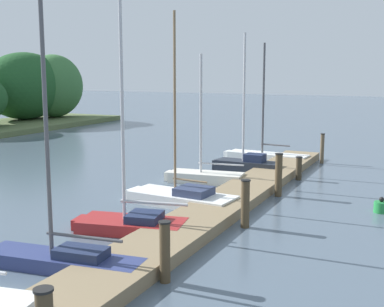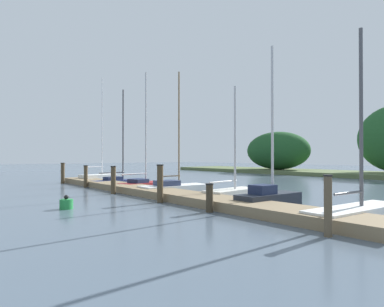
{
  "view_description": "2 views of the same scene",
  "coord_description": "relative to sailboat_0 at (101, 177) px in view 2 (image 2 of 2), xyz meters",
  "views": [
    {
      "loc": [
        -15.88,
        7.8,
        4.68
      ],
      "look_at": [
        1.34,
        15.92,
        1.57
      ],
      "focal_mm": 48.21,
      "sensor_mm": 36.0,
      "label": 1
    },
    {
      "loc": [
        14.24,
        5.16,
        1.96
      ],
      "look_at": [
        0.42,
        16.29,
        2.13
      ],
      "focal_mm": 30.62,
      "sensor_mm": 36.0,
      "label": 2
    }
  ],
  "objects": [
    {
      "name": "channel_buoy_0",
      "position": [
        11.57,
        -6.35,
        -0.16
      ],
      "size": [
        0.48,
        0.48,
        0.53
      ],
      "color": "#23843D",
      "rests_on": "ground"
    },
    {
      "name": "mooring_piling_5",
      "position": [
        19.91,
        -2.74,
        0.41
      ],
      "size": [
        0.22,
        0.22,
        1.52
      ],
      "color": "brown",
      "rests_on": "ground"
    },
    {
      "name": "sailboat_4",
      "position": [
        13.26,
        0.88,
        -0.06
      ],
      "size": [
        1.47,
        3.39,
        5.32
      ],
      "rotation": [
        0.0,
        0.0,
        1.69
      ],
      "color": "silver",
      "rests_on": "ground"
    },
    {
      "name": "mooring_piling_0",
      "position": [
        -0.55,
        -2.72,
        0.4
      ],
      "size": [
        0.31,
        0.31,
        1.51
      ],
      "color": "#4C3D28",
      "rests_on": "ground"
    },
    {
      "name": "mooring_piling_1",
      "position": [
        3.52,
        -2.55,
        0.35
      ],
      "size": [
        0.28,
        0.28,
        1.4
      ],
      "color": "#4C3D28",
      "rests_on": "ground"
    },
    {
      "name": "mooring_piling_2",
      "position": [
        8.1,
        -2.82,
        0.38
      ],
      "size": [
        0.29,
        0.29,
        1.47
      ],
      "color": "#4C3D28",
      "rests_on": "ground"
    },
    {
      "name": "sailboat_1",
      "position": [
        3.12,
        0.09,
        -0.02
      ],
      "size": [
        1.41,
        4.33,
        6.69
      ],
      "rotation": [
        0.0,
        0.0,
        1.69
      ],
      "color": "navy",
      "rests_on": "ground"
    },
    {
      "name": "sailboat_2",
      "position": [
        6.28,
        0.1,
        -0.02
      ],
      "size": [
        1.89,
        3.47,
        7.27
      ],
      "rotation": [
        0.0,
        0.0,
        1.77
      ],
      "color": "maroon",
      "rests_on": "ground"
    },
    {
      "name": "mooring_piling_4",
      "position": [
        15.46,
        -2.65,
        0.15
      ],
      "size": [
        0.29,
        0.29,
        1.02
      ],
      "color": "#3D3323",
      "rests_on": "ground"
    },
    {
      "name": "sailboat_0",
      "position": [
        0.0,
        0.0,
        0.0
      ],
      "size": [
        1.83,
        3.21,
        8.08
      ],
      "rotation": [
        0.0,
        0.0,
        1.75
      ],
      "color": "white",
      "rests_on": "ground"
    },
    {
      "name": "sailboat_3",
      "position": [
        9.63,
        0.14,
        -0.06
      ],
      "size": [
        1.72,
        4.15,
        6.63
      ],
      "rotation": [
        0.0,
        0.0,
        1.48
      ],
      "color": "white",
      "rests_on": "ground"
    },
    {
      "name": "sailboat_5",
      "position": [
        16.08,
        -0.03,
        0.06
      ],
      "size": [
        1.04,
        3.14,
        6.3
      ],
      "rotation": [
        0.0,
        0.0,
        1.54
      ],
      "color": "#232833",
      "rests_on": "ground"
    },
    {
      "name": "dock_pier",
      "position": [
        9.83,
        -1.49,
        -0.18
      ],
      "size": [
        22.56,
        1.8,
        0.35
      ],
      "color": "#847051",
      "rests_on": "ground"
    },
    {
      "name": "sailboat_6",
      "position": [
        19.39,
        0.12,
        -0.05
      ],
      "size": [
        1.37,
        4.53,
        6.02
      ],
      "rotation": [
        0.0,
        0.0,
        1.5
      ],
      "color": "white",
      "rests_on": "ground"
    },
    {
      "name": "mooring_piling_3",
      "position": [
        12.29,
        -2.65,
        0.46
      ],
      "size": [
        0.31,
        0.31,
        1.63
      ],
      "color": "#4C3D28",
      "rests_on": "ground"
    }
  ]
}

